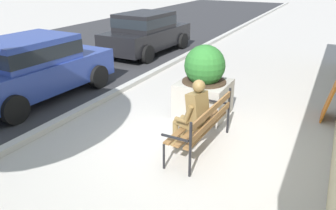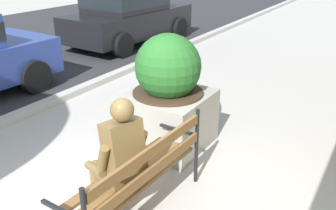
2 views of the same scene
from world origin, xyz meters
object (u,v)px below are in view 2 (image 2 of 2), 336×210
at_px(concrete_planter, 168,97).
at_px(parked_car_black, 128,15).
at_px(bronze_statue_seated, 117,160).
at_px(park_bench, 139,173).

height_order(concrete_planter, parked_car_black, concrete_planter).
bearing_deg(bronze_statue_seated, park_bench, -70.04).
bearing_deg(parked_car_black, park_bench, -141.94).
height_order(park_bench, parked_car_black, parked_car_black).
bearing_deg(bronze_statue_seated, concrete_planter, 13.65).
bearing_deg(park_bench, parked_car_black, 38.06).
xyz_separation_m(bronze_statue_seated, parked_car_black, (6.16, 4.56, 0.17)).
bearing_deg(park_bench, concrete_planter, 21.38).
relative_size(bronze_statue_seated, concrete_planter, 0.86).
distance_m(park_bench, concrete_planter, 1.62).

